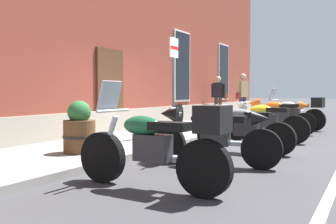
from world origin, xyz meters
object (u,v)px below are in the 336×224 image
(motorcycle_yellow_naked, at_px, (265,122))
(pedestrian_dark_jacket, at_px, (218,94))
(barrel_planter, at_px, (79,130))
(motorcycle_silver_touring, at_px, (294,113))
(motorcycle_orange_sport, at_px, (275,114))
(motorcycle_green_touring, at_px, (157,145))
(motorcycle_black_sport, at_px, (207,131))
(pedestrian_tan_coat, at_px, (243,94))
(parking_sign, at_px, (174,72))
(motorcycle_grey_naked, at_px, (243,129))

(motorcycle_yellow_naked, relative_size, pedestrian_dark_jacket, 1.19)
(motorcycle_yellow_naked, height_order, barrel_planter, barrel_planter)
(motorcycle_silver_touring, distance_m, pedestrian_dark_jacket, 4.30)
(motorcycle_yellow_naked, height_order, motorcycle_orange_sport, motorcycle_orange_sport)
(motorcycle_green_touring, bearing_deg, motorcycle_black_sport, 2.72)
(motorcycle_silver_touring, relative_size, barrel_planter, 2.30)
(motorcycle_black_sport, height_order, motorcycle_yellow_naked, motorcycle_black_sport)
(motorcycle_silver_touring, height_order, pedestrian_tan_coat, pedestrian_tan_coat)
(motorcycle_green_touring, height_order, pedestrian_dark_jacket, pedestrian_dark_jacket)
(motorcycle_black_sport, bearing_deg, motorcycle_green_touring, -177.28)
(motorcycle_black_sport, bearing_deg, motorcycle_orange_sport, 0.94)
(motorcycle_yellow_naked, distance_m, parking_sign, 2.44)
(motorcycle_grey_naked, height_order, parking_sign, parking_sign)
(pedestrian_dark_jacket, bearing_deg, motorcycle_black_sport, -160.17)
(motorcycle_grey_naked, xyz_separation_m, pedestrian_tan_coat, (6.82, 2.14, 0.64))
(motorcycle_black_sport, height_order, parking_sign, parking_sign)
(motorcycle_grey_naked, xyz_separation_m, motorcycle_yellow_naked, (1.78, 0.03, 0.01))
(motorcycle_grey_naked, bearing_deg, motorcycle_green_touring, 179.59)
(motorcycle_green_touring, xyz_separation_m, pedestrian_tan_coat, (10.11, 2.12, 0.56))
(motorcycle_silver_touring, bearing_deg, motorcycle_green_touring, 179.51)
(motorcycle_black_sport, height_order, pedestrian_tan_coat, pedestrian_tan_coat)
(motorcycle_green_touring, height_order, barrel_planter, motorcycle_green_touring)
(pedestrian_dark_jacket, bearing_deg, pedestrian_tan_coat, -121.47)
(motorcycle_silver_touring, bearing_deg, pedestrian_tan_coat, 51.66)
(motorcycle_grey_naked, xyz_separation_m, motorcycle_silver_touring, (5.09, -0.05, 0.08))
(motorcycle_orange_sport, bearing_deg, parking_sign, 150.10)
(motorcycle_orange_sport, xyz_separation_m, pedestrian_tan_coat, (3.27, 1.95, 0.55))
(pedestrian_dark_jacket, bearing_deg, motorcycle_orange_sport, -141.51)
(motorcycle_yellow_naked, distance_m, barrel_planter, 4.49)
(motorcycle_orange_sport, relative_size, parking_sign, 0.87)
(motorcycle_orange_sport, relative_size, pedestrian_tan_coat, 1.15)
(motorcycle_silver_touring, bearing_deg, motorcycle_yellow_naked, 178.60)
(pedestrian_dark_jacket, relative_size, barrel_planter, 1.88)
(motorcycle_green_touring, xyz_separation_m, motorcycle_orange_sport, (6.84, 0.17, 0.02))
(motorcycle_silver_touring, relative_size, pedestrian_dark_jacket, 1.22)
(motorcycle_grey_naked, xyz_separation_m, motorcycle_orange_sport, (3.55, 0.19, 0.10))
(motorcycle_grey_naked, relative_size, motorcycle_silver_touring, 0.96)
(motorcycle_orange_sport, distance_m, parking_sign, 3.51)
(motorcycle_green_touring, relative_size, barrel_planter, 2.33)
(motorcycle_orange_sport, bearing_deg, pedestrian_tan_coat, 30.81)
(motorcycle_grey_naked, relative_size, barrel_planter, 2.20)
(pedestrian_tan_coat, bearing_deg, motorcycle_silver_touring, -128.34)
(motorcycle_grey_naked, bearing_deg, parking_sign, 70.67)
(motorcycle_silver_touring, xyz_separation_m, pedestrian_dark_jacket, (2.51, 3.46, 0.54))
(motorcycle_black_sport, relative_size, pedestrian_tan_coat, 1.23)
(motorcycle_orange_sport, distance_m, pedestrian_tan_coat, 3.85)
(motorcycle_silver_touring, height_order, pedestrian_dark_jacket, pedestrian_dark_jacket)
(motorcycle_grey_naked, distance_m, pedestrian_dark_jacket, 8.35)
(pedestrian_tan_coat, bearing_deg, motorcycle_grey_naked, -162.58)
(pedestrian_dark_jacket, distance_m, parking_sign, 7.14)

